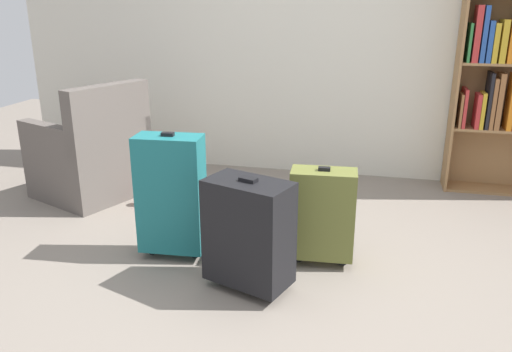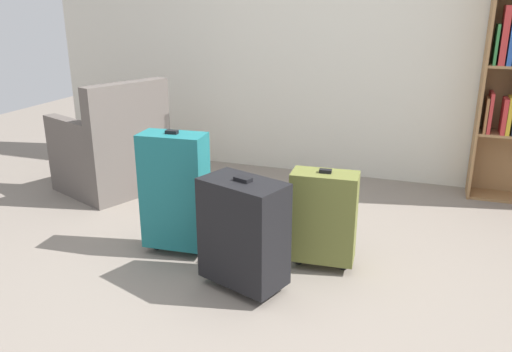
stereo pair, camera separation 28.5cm
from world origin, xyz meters
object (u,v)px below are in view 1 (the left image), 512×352
at_px(suitcase_teal, 171,194).
at_px(suitcase_olive, 322,214).
at_px(armchair, 92,157).
at_px(suitcase_black, 249,232).
at_px(mug, 143,199).

relative_size(suitcase_teal, suitcase_olive, 1.30).
xyz_separation_m(armchair, suitcase_teal, (1.00, -0.83, 0.08)).
bearing_deg(suitcase_olive, suitcase_black, -132.43).
bearing_deg(suitcase_teal, armchair, 140.30).
xyz_separation_m(mug, suitcase_olive, (1.41, -0.60, 0.26)).
xyz_separation_m(suitcase_olive, suitcase_black, (-0.34, -0.38, 0.02)).
xyz_separation_m(armchair, suitcase_black, (1.53, -1.09, 0.01)).
bearing_deg(suitcase_black, suitcase_olive, 47.57).
relative_size(armchair, suitcase_teal, 1.19).
distance_m(armchair, suitcase_teal, 1.30).
height_order(armchair, suitcase_olive, armchair).
bearing_deg(suitcase_teal, mug, 126.98).
xyz_separation_m(mug, suitcase_black, (1.07, -0.97, 0.28)).
height_order(suitcase_teal, suitcase_olive, suitcase_teal).
relative_size(suitcase_teal, suitcase_black, 1.22).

